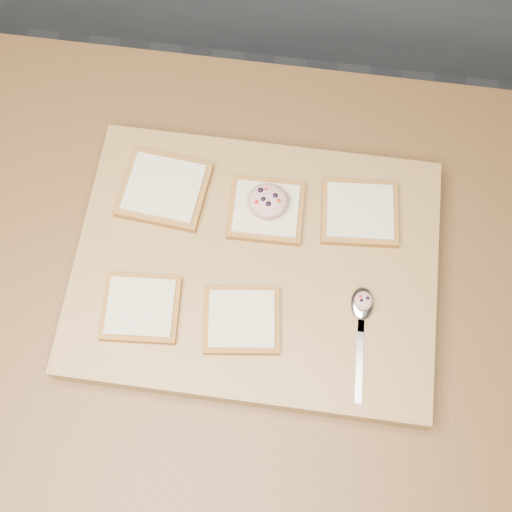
{
  "coord_description": "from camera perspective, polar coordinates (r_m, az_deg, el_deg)",
  "views": [
    {
      "loc": [
        0.02,
        -0.33,
        1.85
      ],
      "look_at": [
        -0.03,
        0.0,
        0.97
      ],
      "focal_mm": 45.0,
      "sensor_mm": 36.0,
      "label": 1
    }
  ],
  "objects": [
    {
      "name": "cutting_board",
      "position": [
        0.99,
        -0.0,
        -0.99
      ],
      "size": [
        0.54,
        0.41,
        0.04
      ],
      "primitive_type": "cube",
      "color": "#9F7E44",
      "rests_on": "island_counter"
    },
    {
      "name": "spoon",
      "position": [
        0.95,
        9.38,
        -4.9
      ],
      "size": [
        0.04,
        0.17,
        0.01
      ],
      "color": "silver",
      "rests_on": "cutting_board"
    },
    {
      "name": "bread_far_right",
      "position": [
        1.0,
        9.19,
        3.84
      ],
      "size": [
        0.13,
        0.12,
        0.02
      ],
      "color": "#A2692A",
      "rests_on": "cutting_board"
    },
    {
      "name": "island_counter",
      "position": [
        1.43,
        1.14,
        -7.67
      ],
      "size": [
        2.0,
        0.8,
        0.9
      ],
      "color": "slate",
      "rests_on": "ground"
    },
    {
      "name": "bread_far_center",
      "position": [
        0.99,
        0.92,
        4.09
      ],
      "size": [
        0.12,
        0.11,
        0.02
      ],
      "color": "#A2692A",
      "rests_on": "cutting_board"
    },
    {
      "name": "spoon_salad",
      "position": [
        0.94,
        9.53,
        -3.94
      ],
      "size": [
        0.03,
        0.03,
        0.02
      ],
      "color": "#DD938D",
      "rests_on": "spoon"
    },
    {
      "name": "tuna_salad_dollop",
      "position": [
        0.97,
        1.05,
        4.94
      ],
      "size": [
        0.06,
        0.06,
        0.03
      ],
      "color": "#DD938D",
      "rests_on": "bread_far_center"
    },
    {
      "name": "bread_near_center",
      "position": [
        0.93,
        -1.28,
        -5.69
      ],
      "size": [
        0.12,
        0.11,
        0.02
      ],
      "color": "#A2692A",
      "rests_on": "cutting_board"
    },
    {
      "name": "bread_near_left",
      "position": [
        0.95,
        -10.19,
        -4.56
      ],
      "size": [
        0.12,
        0.11,
        0.02
      ],
      "color": "#A2692A",
      "rests_on": "cutting_board"
    },
    {
      "name": "bread_far_left",
      "position": [
        1.02,
        -8.15,
        5.9
      ],
      "size": [
        0.14,
        0.13,
        0.02
      ],
      "color": "#A2692A",
      "rests_on": "cutting_board"
    },
    {
      "name": "ground",
      "position": [
        1.88,
        0.88,
        -10.88
      ],
      "size": [
        4.0,
        4.0,
        0.0
      ],
      "primitive_type": "plane",
      "color": "#515459",
      "rests_on": "ground"
    }
  ]
}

